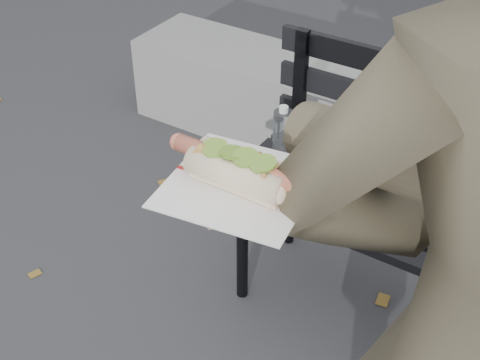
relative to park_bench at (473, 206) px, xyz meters
The scene contains 3 objects.
park_bench is the anchor object (origin of this frame).
concrete_block 1.42m from the park_bench, 148.05° to the left, with size 1.20×0.40×0.40m, color slate.
held_hotdog 1.24m from the park_bench, 87.47° to the right, with size 0.61×0.32×0.20m.
Camera 1 is at (0.33, -0.71, 1.76)m, focal length 50.00 mm.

